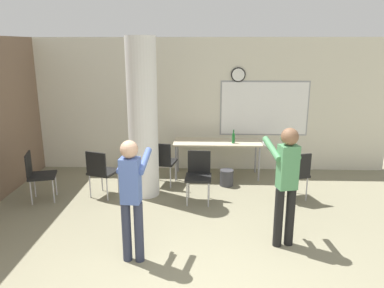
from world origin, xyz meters
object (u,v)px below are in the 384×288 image
(chair_mid_room, at_px, (295,172))
(chair_table_front, at_px, (199,173))
(person_playing_side, at_px, (286,178))
(person_playing_front, at_px, (132,191))
(folding_table, at_px, (217,144))
(chair_table_left, at_px, (163,160))
(bottle_on_table, at_px, (233,138))
(chair_by_left_wall, at_px, (38,173))
(chair_near_pillar, at_px, (101,170))

(chair_mid_room, bearing_deg, chair_table_front, -176.42)
(chair_table_front, height_order, person_playing_side, person_playing_side)
(chair_table_front, distance_m, person_playing_front, 2.09)
(chair_mid_room, bearing_deg, person_playing_front, -141.16)
(folding_table, distance_m, person_playing_side, 2.85)
(chair_table_left, distance_m, person_playing_side, 2.89)
(folding_table, distance_m, chair_mid_room, 1.78)
(bottle_on_table, bearing_deg, folding_table, 157.84)
(folding_table, xyz_separation_m, person_playing_side, (0.81, -2.72, 0.27))
(chair_table_left, relative_size, chair_mid_room, 1.00)
(person_playing_side, bearing_deg, folding_table, 106.57)
(folding_table, relative_size, chair_mid_room, 2.04)
(bottle_on_table, relative_size, chair_by_left_wall, 0.32)
(folding_table, distance_m, bottle_on_table, 0.37)
(bottle_on_table, distance_m, chair_near_pillar, 2.64)
(chair_table_front, relative_size, chair_table_left, 1.00)
(chair_table_left, distance_m, person_playing_front, 2.64)
(bottle_on_table, xyz_separation_m, person_playing_front, (-1.46, -3.03, 0.08))
(chair_table_left, xyz_separation_m, person_playing_front, (-0.09, -2.60, 0.42))
(chair_near_pillar, distance_m, chair_mid_room, 3.41)
(chair_table_left, xyz_separation_m, person_playing_side, (1.87, -2.16, 0.45))
(chair_table_front, bearing_deg, person_playing_side, -50.97)
(chair_table_front, bearing_deg, chair_near_pillar, 176.64)
(chair_table_left, height_order, chair_mid_room, same)
(chair_by_left_wall, height_order, chair_table_left, same)
(chair_table_front, xyz_separation_m, chair_table_left, (-0.70, 0.72, 0.00))
(bottle_on_table, relative_size, chair_table_left, 0.32)
(chair_by_left_wall, bearing_deg, bottle_on_table, 19.52)
(chair_table_front, relative_size, person_playing_front, 0.55)
(chair_table_front, distance_m, chair_table_left, 1.00)
(bottle_on_table, height_order, person_playing_side, person_playing_side)
(chair_near_pillar, bearing_deg, person_playing_side, -28.07)
(chair_by_left_wall, xyz_separation_m, chair_table_front, (2.78, 0.08, 0.00))
(bottle_on_table, relative_size, chair_near_pillar, 0.32)
(chair_table_left, bearing_deg, person_playing_side, -49.13)
(chair_mid_room, xyz_separation_m, person_playing_front, (-2.47, -1.99, 0.42))
(chair_near_pillar, bearing_deg, bottle_on_table, 23.55)
(bottle_on_table, bearing_deg, chair_near_pillar, -156.45)
(chair_near_pillar, height_order, person_playing_side, person_playing_side)
(bottle_on_table, xyz_separation_m, chair_table_left, (-1.38, -0.43, -0.34))
(chair_by_left_wall, distance_m, chair_table_left, 2.23)
(chair_table_front, xyz_separation_m, person_playing_side, (1.17, -1.44, 0.45))
(chair_table_left, bearing_deg, person_playing_front, -91.96)
(folding_table, height_order, person_playing_side, person_playing_side)
(chair_near_pillar, bearing_deg, person_playing_front, -64.75)
(chair_near_pillar, height_order, person_playing_front, person_playing_front)
(bottle_on_table, bearing_deg, chair_mid_room, -45.98)
(bottle_on_table, height_order, chair_near_pillar, bottle_on_table)
(chair_mid_room, bearing_deg, bottle_on_table, 134.02)
(folding_table, bearing_deg, chair_near_pillar, -150.60)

